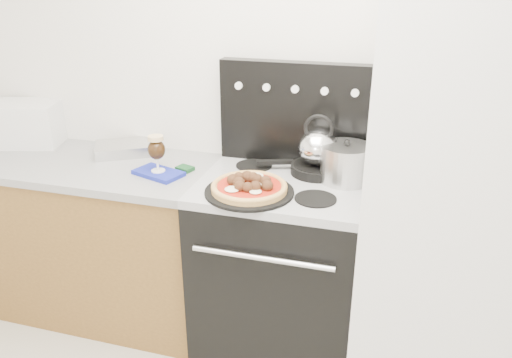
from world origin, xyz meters
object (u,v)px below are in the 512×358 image
(fridge, at_px, (444,195))
(pizza_pan, at_px, (249,192))
(toaster_oven, at_px, (26,123))
(skillet, at_px, (317,169))
(tea_kettle, at_px, (318,144))
(stove_body, at_px, (280,270))
(oven_mitt, at_px, (158,173))
(base_cabinet, at_px, (90,239))
(beer_glass, at_px, (157,153))
(pizza, at_px, (249,185))
(stock_pot, at_px, (345,164))

(fridge, distance_m, pizza_pan, 0.82)
(toaster_oven, relative_size, pizza_pan, 0.97)
(skillet, bearing_deg, pizza_pan, -128.68)
(tea_kettle, bearing_deg, stove_body, -146.71)
(fridge, relative_size, oven_mitt, 8.01)
(base_cabinet, bearing_deg, beer_glass, -7.83)
(base_cabinet, xyz_separation_m, pizza, (1.00, -0.19, 0.53))
(pizza, distance_m, stock_pot, 0.46)
(base_cabinet, relative_size, pizza_pan, 3.70)
(beer_glass, distance_m, pizza_pan, 0.52)
(oven_mitt, height_order, beer_glass, beer_glass)
(toaster_oven, distance_m, skillet, 1.67)
(pizza_pan, height_order, skillet, skillet)
(stove_body, xyz_separation_m, pizza_pan, (-0.11, -0.17, 0.49))
(fridge, height_order, oven_mitt, fridge)
(pizza, bearing_deg, pizza_pan, 0.00)
(oven_mitt, bearing_deg, beer_glass, 0.00)
(base_cabinet, height_order, stove_body, stove_body)
(beer_glass, xyz_separation_m, pizza_pan, (0.50, -0.12, -0.09))
(skillet, bearing_deg, tea_kettle, 0.00)
(fridge, relative_size, toaster_oven, 5.02)
(base_cabinet, height_order, pizza, pizza)
(skillet, bearing_deg, oven_mitt, -166.16)
(toaster_oven, height_order, stock_pot, toaster_oven)
(stove_body, relative_size, stock_pot, 3.90)
(oven_mitt, distance_m, pizza_pan, 0.51)
(fridge, height_order, beer_glass, fridge)
(stove_body, distance_m, pizza_pan, 0.53)
(beer_glass, xyz_separation_m, pizza, (0.50, -0.12, -0.06))
(base_cabinet, distance_m, stove_body, 1.11)
(stock_pot, bearing_deg, beer_glass, -171.76)
(stock_pot, bearing_deg, pizza_pan, -146.89)
(stove_body, distance_m, beer_glass, 0.83)
(tea_kettle, bearing_deg, pizza, -141.38)
(stove_body, bearing_deg, toaster_oven, 172.91)
(oven_mitt, relative_size, pizza_pan, 0.61)
(pizza, height_order, stock_pot, stock_pot)
(toaster_oven, bearing_deg, beer_glass, -30.66)
(fridge, relative_size, pizza_pan, 4.85)
(beer_glass, bearing_deg, oven_mitt, 0.00)
(oven_mitt, distance_m, beer_glass, 0.10)
(stock_pot, bearing_deg, toaster_oven, 176.62)
(stock_pot, bearing_deg, base_cabinet, -177.55)
(toaster_oven, bearing_deg, base_cabinet, -37.61)
(beer_glass, height_order, pizza_pan, beer_glass)
(base_cabinet, relative_size, pizza, 4.38)
(toaster_oven, height_order, pizza_pan, toaster_oven)
(beer_glass, distance_m, stock_pot, 0.89)
(fridge, bearing_deg, pizza, -170.14)
(base_cabinet, xyz_separation_m, tea_kettle, (1.24, 0.11, 0.64))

